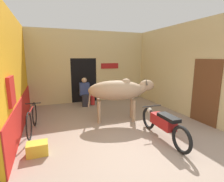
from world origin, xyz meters
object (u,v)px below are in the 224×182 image
(cow, at_px, (119,91))
(motorcycle_near, at_px, (163,123))
(bicycle, at_px, (32,119))
(plastic_stool, at_px, (93,100))
(shopkeeper_seated, at_px, (85,91))
(crate, at_px, (37,149))

(cow, height_order, motorcycle_near, cow)
(cow, bearing_deg, bicycle, 179.24)
(bicycle, bearing_deg, motorcycle_near, -28.04)
(bicycle, height_order, plastic_stool, bicycle)
(cow, xyz_separation_m, motorcycle_near, (0.53, -1.67, -0.60))
(motorcycle_near, relative_size, plastic_stool, 5.02)
(cow, xyz_separation_m, shopkeeper_seated, (-0.69, 2.19, -0.38))
(cow, xyz_separation_m, plastic_stool, (-0.33, 2.25, -0.81))
(plastic_stool, height_order, crate, plastic_stool)
(bicycle, xyz_separation_m, shopkeeper_seated, (1.99, 2.15, 0.28))
(cow, distance_m, plastic_stool, 2.41)
(motorcycle_near, distance_m, bicycle, 3.63)
(motorcycle_near, xyz_separation_m, crate, (-3.03, 0.34, -0.29))
(plastic_stool, bearing_deg, bicycle, -136.63)
(shopkeeper_seated, height_order, plastic_stool, shopkeeper_seated)
(cow, distance_m, shopkeeper_seated, 2.32)
(bicycle, height_order, crate, bicycle)
(bicycle, bearing_deg, cow, -0.76)
(motorcycle_near, relative_size, crate, 4.74)
(cow, height_order, plastic_stool, cow)
(motorcycle_near, bearing_deg, plastic_stool, 102.43)
(cow, bearing_deg, plastic_stool, 98.38)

